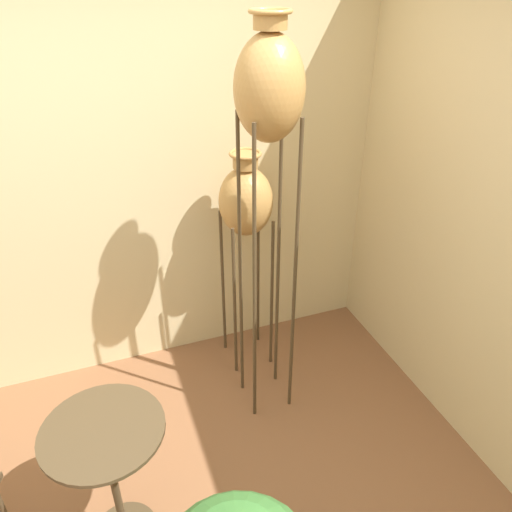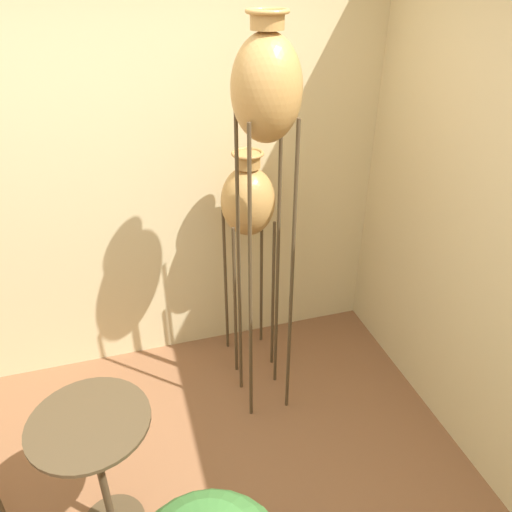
# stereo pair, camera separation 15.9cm
# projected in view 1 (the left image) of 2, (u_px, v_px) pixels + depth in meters

# --- Properties ---
(wall_back) EXTENTS (7.27, 0.06, 2.70)m
(wall_back) POSITION_uv_depth(u_px,v_px,m) (114.00, 172.00, 2.86)
(wall_back) COLOR beige
(wall_back) RESTS_ON ground_plane
(vase_stand_tall) EXTENTS (0.33, 0.33, 2.22)m
(vase_stand_tall) POSITION_uv_depth(u_px,v_px,m) (269.00, 98.00, 2.25)
(vase_stand_tall) COLOR #473823
(vase_stand_tall) RESTS_ON ground_plane
(vase_stand_medium) EXTENTS (0.32, 0.32, 1.48)m
(vase_stand_medium) POSITION_uv_depth(u_px,v_px,m) (246.00, 203.00, 2.94)
(vase_stand_medium) COLOR #473823
(vase_stand_medium) RESTS_ON ground_plane
(side_table) EXTENTS (0.52, 0.52, 0.74)m
(side_table) POSITION_uv_depth(u_px,v_px,m) (109.00, 461.00, 2.14)
(side_table) COLOR #473823
(side_table) RESTS_ON ground_plane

